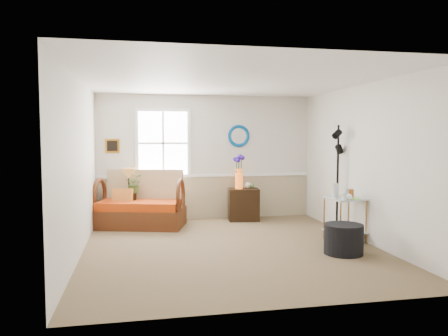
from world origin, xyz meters
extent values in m
cube|color=brown|center=(0.00, 0.00, 0.00)|extent=(4.50, 5.00, 0.01)
cube|color=white|center=(0.00, 0.00, 2.60)|extent=(4.50, 5.00, 0.01)
cube|color=silver|center=(0.00, 2.50, 1.30)|extent=(4.50, 0.01, 2.60)
cube|color=silver|center=(0.00, -2.50, 1.30)|extent=(4.50, 0.01, 2.60)
cube|color=silver|center=(-2.25, 0.00, 1.30)|extent=(0.01, 5.00, 2.60)
cube|color=silver|center=(2.25, 0.00, 1.30)|extent=(0.01, 5.00, 2.60)
cube|color=tan|center=(0.00, 2.48, 0.45)|extent=(4.46, 0.02, 0.90)
cube|color=white|center=(0.00, 2.47, 0.92)|extent=(4.46, 0.04, 0.06)
cube|color=#B47016|center=(-1.92, 2.48, 1.55)|extent=(0.28, 0.03, 0.28)
torus|color=#005E9E|center=(0.70, 2.48, 1.75)|extent=(0.47, 0.07, 0.47)
imported|color=#3E622D|center=(-1.49, 2.10, 0.78)|extent=(0.34, 0.38, 0.29)
cylinder|color=black|center=(1.57, -0.68, 0.22)|extent=(0.60, 0.60, 0.44)
camera|label=1|loc=(-1.41, -6.59, 1.74)|focal=35.00mm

